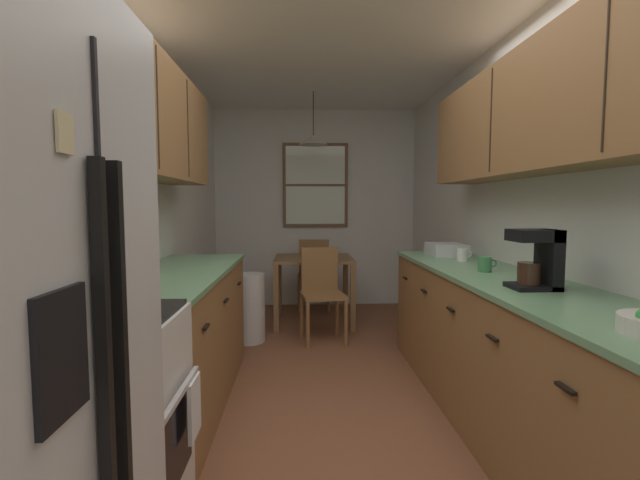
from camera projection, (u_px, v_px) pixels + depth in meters
name	position (u px, v px, depth m)	size (l,w,h in m)	color
ground_plane	(328.00, 383.00, 3.25)	(12.00, 12.00, 0.00)	brown
wall_left	(138.00, 212.00, 3.09)	(0.10, 9.00, 2.55)	silver
wall_right	(512.00, 211.00, 3.22)	(0.10, 9.00, 2.55)	silver
wall_back	(315.00, 209.00, 5.79)	(4.40, 0.10, 2.55)	silver
ceiling_slab	(329.00, 22.00, 3.05)	(4.40, 9.00, 0.08)	white
stove_range	(87.00, 436.00, 1.61)	(0.66, 0.61, 1.10)	white
microwave_over_range	(40.00, 111.00, 1.51)	(0.39, 0.60, 0.36)	black
counter_left	(179.00, 338.00, 2.86)	(0.64, 1.90, 0.90)	olive
upper_cabinets_left	(148.00, 119.00, 2.69)	(0.33, 1.98, 0.72)	olive
counter_right	(524.00, 366.00, 2.36)	(0.64, 3.42, 0.90)	olive
upper_cabinets_right	(566.00, 101.00, 2.21)	(0.33, 3.10, 0.69)	olive
dining_table	(313.00, 268.00, 4.89)	(0.85, 0.79, 0.74)	brown
dining_chair_near	(322.00, 289.00, 4.30)	(0.46, 0.46, 0.90)	olive
dining_chair_far	(314.00, 271.00, 5.50)	(0.42, 0.42, 0.90)	olive
pendant_light	(313.00, 140.00, 4.78)	(0.33, 0.33, 0.57)	black
back_window	(315.00, 185.00, 5.70)	(0.85, 0.05, 1.08)	brown
trash_bin	(249.00, 308.00, 4.23)	(0.31, 0.31, 0.66)	silver
storage_canister	(132.00, 273.00, 2.07)	(0.13, 0.13, 0.20)	#D84C19
dish_towel	(194.00, 407.00, 1.78)	(0.02, 0.16, 0.24)	white
coffee_maker	(539.00, 258.00, 2.19)	(0.22, 0.18, 0.30)	black
mug_by_coffeemaker	(485.00, 264.00, 2.77)	(0.12, 0.08, 0.10)	#3F7F4C
mug_spare	(462.00, 255.00, 3.29)	(0.11, 0.08, 0.10)	white
dish_rack	(446.00, 250.00, 3.66)	(0.28, 0.34, 0.10)	silver
table_serving_bowl	(324.00, 254.00, 4.89)	(0.21, 0.21, 0.06)	#4C7299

